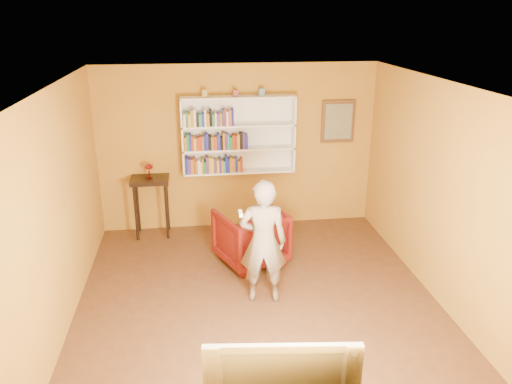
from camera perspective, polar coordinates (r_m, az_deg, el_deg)
room_shell at (r=5.94m, az=0.31°, el=-4.30°), size 5.30×5.80×2.88m
bookshelf at (r=8.03m, az=-2.04°, el=6.58°), size 1.80×0.29×1.23m
books_row_lower at (r=8.02m, az=-4.97°, el=3.08°), size 0.91×0.19×0.27m
books_row_middle at (r=7.92m, az=-4.52°, el=5.73°), size 0.99×0.19×0.27m
books_row_upper at (r=7.83m, az=-5.49°, el=8.36°), size 0.78×0.19×0.27m
ornament_left at (r=7.81m, az=-5.90°, el=11.16°), size 0.08×0.08×0.11m
ornament_centre at (r=7.83m, az=-2.37°, el=11.24°), size 0.07×0.07×0.10m
ornament_right at (r=7.88m, az=0.63°, el=11.36°), size 0.08×0.08×0.12m
framed_painting at (r=8.36m, az=9.36°, el=7.96°), size 0.55×0.05×0.70m
console_table at (r=8.09m, az=-11.98°, el=0.44°), size 0.60×0.46×0.98m
ruby_lustre at (r=7.99m, az=-12.15°, el=2.70°), size 0.14×0.14×0.23m
armchair at (r=7.21m, az=-0.62°, el=-5.09°), size 1.13×1.14×0.80m
person at (r=6.12m, az=0.82°, el=-5.74°), size 0.63×0.45×1.60m
game_remote at (r=5.59m, az=-1.78°, el=-2.45°), size 0.04×0.15×0.04m
television at (r=4.13m, az=2.88°, el=-19.89°), size 1.20×0.29×0.69m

